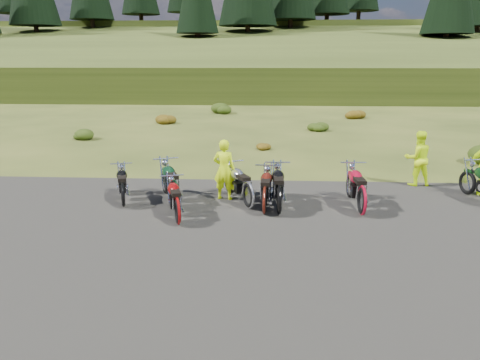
{
  "coord_description": "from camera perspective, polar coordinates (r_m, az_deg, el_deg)",
  "views": [
    {
      "loc": [
        -0.19,
        -10.59,
        3.93
      ],
      "look_at": [
        -0.85,
        0.78,
        0.89
      ],
      "focal_mm": 35.0,
      "sensor_mm": 36.0,
      "label": 1
    }
  ],
  "objects": [
    {
      "name": "ground",
      "position": [
        11.3,
        4.1,
        -5.43
      ],
      "size": [
        300.0,
        300.0,
        0.0
      ],
      "primitive_type": "plane",
      "color": "#303E14",
      "rests_on": "ground"
    },
    {
      "name": "gravel_pad",
      "position": [
        9.45,
        4.23,
        -9.66
      ],
      "size": [
        20.0,
        12.0,
        0.04
      ],
      "primitive_type": "cube",
      "color": "black",
      "rests_on": "ground"
    },
    {
      "name": "hill_slope",
      "position": [
        60.72,
        3.56,
        11.23
      ],
      "size": [
        300.0,
        45.97,
        9.37
      ],
      "primitive_type": null,
      "rotation": [
        0.14,
        0.0,
        0.0
      ],
      "color": "#2F3C14",
      "rests_on": "ground"
    },
    {
      "name": "hill_plateau",
      "position": [
        120.66,
        3.5,
        13.07
      ],
      "size": [
        300.0,
        90.0,
        9.17
      ],
      "primitive_type": "cube",
      "color": "#2F3C14",
      "rests_on": "ground"
    },
    {
      "name": "shrub_1",
      "position": [
        23.91,
        -18.69,
        5.46
      ],
      "size": [
        1.03,
        1.03,
        0.61
      ],
      "primitive_type": "ellipsoid",
      "color": "#21340D",
      "rests_on": "ground"
    },
    {
      "name": "shrub_2",
      "position": [
        28.07,
        -9.15,
        7.52
      ],
      "size": [
        1.3,
        1.3,
        0.77
      ],
      "primitive_type": "ellipsoid",
      "color": "#633A0C",
      "rests_on": "ground"
    },
    {
      "name": "shrub_3",
      "position": [
        32.83,
        -2.16,
        8.89
      ],
      "size": [
        1.56,
        1.56,
        0.92
      ],
      "primitive_type": "ellipsoid",
      "color": "#21340D",
      "rests_on": "ground"
    },
    {
      "name": "shrub_4",
      "position": [
        20.14,
        2.68,
        4.35
      ],
      "size": [
        0.77,
        0.77,
        0.45
      ],
      "primitive_type": "ellipsoid",
      "color": "#633A0C",
      "rests_on": "ground"
    },
    {
      "name": "shrub_5",
      "position": [
        25.5,
        9.41,
        6.59
      ],
      "size": [
        1.03,
        1.03,
        0.61
      ],
      "primitive_type": "ellipsoid",
      "color": "#21340D",
      "rests_on": "ground"
    },
    {
      "name": "shrub_6",
      "position": [
        31.11,
        13.79,
        7.99
      ],
      "size": [
        1.3,
        1.3,
        0.77
      ],
      "primitive_type": "ellipsoid",
      "color": "#633A0C",
      "rests_on": "ground"
    },
    {
      "name": "motorcycle_0",
      "position": [
        12.87,
        -13.98,
        -3.28
      ],
      "size": [
        1.16,
        1.98,
        0.98
      ],
      "primitive_type": null,
      "rotation": [
        0.0,
        0.0,
        1.88
      ],
      "color": "black",
      "rests_on": "ground"
    },
    {
      "name": "motorcycle_1",
      "position": [
        11.31,
        -7.54,
        -5.51
      ],
      "size": [
        1.17,
        1.97,
        0.98
      ],
      "primitive_type": null,
      "rotation": [
        0.0,
        0.0,
        1.88
      ],
      "color": "maroon",
      "rests_on": "ground"
    },
    {
      "name": "motorcycle_2",
      "position": [
        12.41,
        -7.79,
        -3.66
      ],
      "size": [
        1.52,
        2.31,
        1.15
      ],
      "primitive_type": null,
      "rotation": [
        0.0,
        0.0,
        1.97
      ],
      "color": "black",
      "rests_on": "ground"
    },
    {
      "name": "motorcycle_3",
      "position": [
        12.37,
        1.02,
        -3.58
      ],
      "size": [
        1.5,
        2.14,
        1.07
      ],
      "primitive_type": null,
      "rotation": [
        0.0,
        0.0,
        2.02
      ],
      "color": "#AFAEB3",
      "rests_on": "ground"
    },
    {
      "name": "motorcycle_4",
      "position": [
        11.95,
        2.99,
        -4.26
      ],
      "size": [
        0.77,
        2.04,
        1.05
      ],
      "primitive_type": null,
      "rotation": [
        0.0,
        0.0,
        1.52
      ],
      "color": "#4B150C",
      "rests_on": "ground"
    },
    {
      "name": "motorcycle_5",
      "position": [
        11.96,
        4.75,
        -4.28
      ],
      "size": [
        0.77,
        2.16,
        1.12
      ],
      "primitive_type": null,
      "rotation": [
        0.0,
        0.0,
        1.6
      ],
      "color": "black",
      "rests_on": "ground"
    },
    {
      "name": "motorcycle_6",
      "position": [
        12.25,
        14.53,
        -4.26
      ],
      "size": [
        0.8,
        2.18,
        1.13
      ],
      "primitive_type": null,
      "rotation": [
        0.0,
        0.0,
        1.61
      ],
      "color": "maroon",
      "rests_on": "ground"
    },
    {
      "name": "person_middle",
      "position": [
        12.94,
        -1.94,
        1.15
      ],
      "size": [
        0.68,
        0.51,
        1.69
      ],
      "primitive_type": "imported",
      "rotation": [
        0.0,
        0.0,
        2.95
      ],
      "color": "#C3E40C",
      "rests_on": "ground"
    },
    {
      "name": "person_right_a",
      "position": [
        15.35,
        20.85,
        2.39
      ],
      "size": [
        0.88,
        0.72,
        1.7
      ],
      "primitive_type": "imported",
      "rotation": [
        0.0,
        0.0,
        3.24
      ],
      "color": "#C3E40C",
      "rests_on": "ground"
    }
  ]
}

